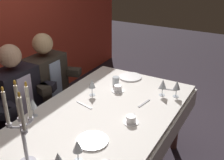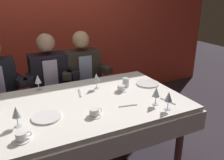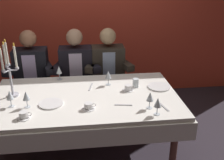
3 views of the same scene
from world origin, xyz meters
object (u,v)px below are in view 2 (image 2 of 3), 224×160
object	(u,v)px
coffee_cup_1	(94,113)
coffee_cup_2	(121,88)
wine_glass_5	(38,79)
seated_diner_1	(49,76)
seated_diner_2	(82,71)
dinner_plate_1	(46,117)
wine_glass_0	(16,113)
wine_glass_4	(169,97)
wine_glass_3	(156,92)
dinner_plate_0	(148,83)
dining_table	(81,114)
coffee_cup_0	(21,137)
water_tumbler_0	(126,82)
wine_glass_1	(96,78)

from	to	relation	value
coffee_cup_1	coffee_cup_2	distance (m)	0.56
wine_glass_5	coffee_cup_1	distance (m)	0.81
seated_diner_1	seated_diner_2	distance (m)	0.42
dinner_plate_1	wine_glass_0	xyz separation A→B (m)	(-0.21, -0.03, 0.11)
dinner_plate_1	wine_glass_4	distance (m)	1.01
wine_glass_5	dinner_plate_1	bearing A→B (deg)	-94.51
dinner_plate_1	wine_glass_3	size ratio (longest dim) A/B	1.42
dinner_plate_0	coffee_cup_2	size ratio (longest dim) A/B	1.88
seated_diner_2	coffee_cup_1	bearing A→B (deg)	-104.53
dining_table	seated_diner_1	world-z (taller)	seated_diner_1
dinner_plate_1	seated_diner_1	xyz separation A→B (m)	(0.23, 1.03, -0.01)
wine_glass_0	wine_glass_4	size ratio (longest dim) A/B	1.00
dining_table	coffee_cup_0	distance (m)	0.67
dinner_plate_0	wine_glass_3	size ratio (longest dim) A/B	1.51
dinner_plate_0	coffee_cup_1	xyz separation A→B (m)	(-0.78, -0.39, 0.02)
water_tumbler_0	seated_diner_2	size ratio (longest dim) A/B	0.08
coffee_cup_0	dinner_plate_1	bearing A→B (deg)	47.65
dinner_plate_1	seated_diner_2	size ratio (longest dim) A/B	0.19
dining_table	wine_glass_5	world-z (taller)	wine_glass_5
wine_glass_4	seated_diner_1	world-z (taller)	seated_diner_1
dinner_plate_1	wine_glass_0	bearing A→B (deg)	-171.38
water_tumbler_0	seated_diner_2	xyz separation A→B (m)	(-0.23, 0.73, -0.05)
wine_glass_3	coffee_cup_2	xyz separation A→B (m)	(-0.13, 0.41, -0.09)
wine_glass_5	seated_diner_2	distance (m)	0.75
dinner_plate_0	seated_diner_1	xyz separation A→B (m)	(-0.90, 0.77, -0.01)
wine_glass_1	coffee_cup_2	bearing A→B (deg)	-41.29
dinner_plate_0	dinner_plate_1	size ratio (longest dim) A/B	1.06
wine_glass_0	seated_diner_1	world-z (taller)	seated_diner_1
coffee_cup_2	coffee_cup_0	bearing A→B (deg)	-155.66
dinner_plate_0	wine_glass_0	xyz separation A→B (m)	(-1.35, -0.29, 0.11)
coffee_cup_1	seated_diner_2	size ratio (longest dim) A/B	0.11
dining_table	coffee_cup_2	bearing A→B (deg)	9.73
wine_glass_0	coffee_cup_1	xyz separation A→B (m)	(0.57, -0.10, -0.09)
dining_table	coffee_cup_0	world-z (taller)	coffee_cup_0
dinner_plate_0	seated_diner_2	world-z (taller)	seated_diner_2
seated_diner_2	coffee_cup_0	bearing A→B (deg)	-124.57
wine_glass_3	wine_glass_5	world-z (taller)	same
dinner_plate_1	wine_glass_0	distance (m)	0.24
dining_table	wine_glass_0	distance (m)	0.62
wine_glass_5	coffee_cup_1	xyz separation A→B (m)	(0.31, -0.74, -0.09)
coffee_cup_0	coffee_cup_1	xyz separation A→B (m)	(0.57, 0.10, 0.00)
coffee_cup_0	seated_diner_1	distance (m)	1.34
seated_diner_1	dinner_plate_1	bearing A→B (deg)	-102.80
dinner_plate_0	coffee_cup_0	world-z (taller)	coffee_cup_0
dinner_plate_0	wine_glass_3	distance (m)	0.51
dinner_plate_0	coffee_cup_1	world-z (taller)	coffee_cup_1
wine_glass_1	wine_glass_5	world-z (taller)	same
coffee_cup_1	wine_glass_1	bearing A→B (deg)	65.62
wine_glass_1	coffee_cup_1	distance (m)	0.59
wine_glass_1	wine_glass_5	bearing A→B (deg)	158.75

